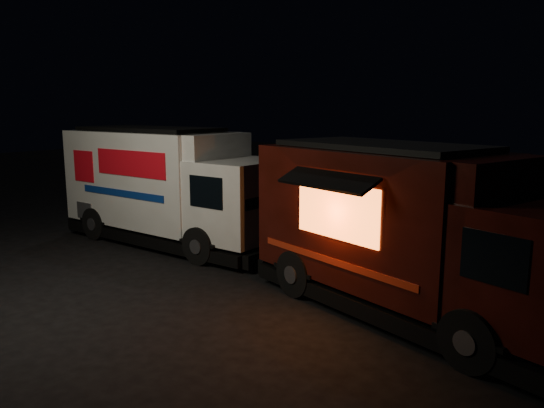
{
  "coord_description": "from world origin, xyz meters",
  "views": [
    {
      "loc": [
        8.24,
        -8.54,
        3.99
      ],
      "look_at": [
        0.03,
        2.0,
        1.56
      ],
      "focal_mm": 35.0,
      "sensor_mm": 36.0,
      "label": 1
    }
  ],
  "objects": [
    {
      "name": "white_truck",
      "position": [
        -3.52,
        1.86,
        1.71
      ],
      "size": [
        7.6,
        2.72,
        3.42
      ],
      "primitive_type": null,
      "rotation": [
        0.0,
        0.0,
        0.02
      ],
      "color": "silver",
      "rests_on": "ground"
    },
    {
      "name": "ground",
      "position": [
        0.0,
        0.0,
        0.0
      ],
      "size": [
        80.0,
        80.0,
        0.0
      ],
      "primitive_type": "plane",
      "color": "black",
      "rests_on": "ground"
    },
    {
      "name": "red_truck",
      "position": [
        4.35,
        0.94,
        1.65
      ],
      "size": [
        7.54,
        4.36,
        3.31
      ],
      "primitive_type": null,
      "rotation": [
        0.0,
        0.0,
        -0.26
      ],
      "color": "#3A0E0A",
      "rests_on": "ground"
    }
  ]
}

